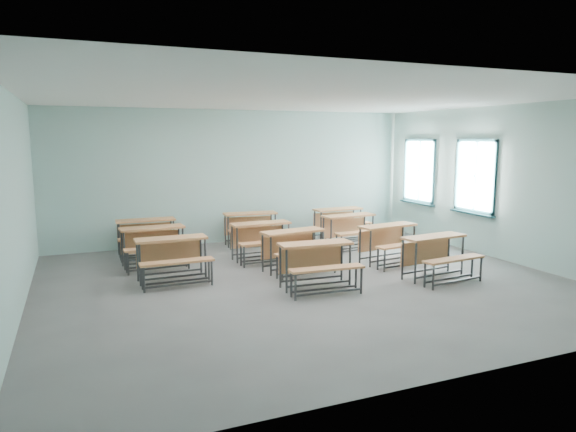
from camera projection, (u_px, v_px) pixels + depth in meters
name	position (u px, v px, depth m)	size (l,w,h in m)	color
room	(309.00, 192.00, 8.94)	(9.04, 8.04, 3.24)	slate
desk_unit_r0c1	(318.00, 259.00, 8.58)	(1.30, 0.91, 0.78)	#B67141
desk_unit_r0c2	(438.00, 251.00, 9.20)	(1.33, 0.97, 0.78)	#B67141
desk_unit_r1c0	(173.00, 253.00, 9.02)	(1.26, 0.85, 0.78)	#B67141
desk_unit_r1c1	(296.00, 244.00, 9.74)	(1.34, 0.99, 0.78)	#B67141
desk_unit_r1c2	(391.00, 238.00, 10.37)	(1.34, 0.99, 0.78)	#B67141
desk_unit_r2c0	(154.00, 240.00, 10.12)	(1.29, 0.90, 0.78)	#B67141
desk_unit_r2c1	(263.00, 235.00, 10.65)	(1.26, 0.86, 0.78)	#B67141
desk_unit_r2c2	(351.00, 226.00, 11.76)	(1.31, 0.93, 0.78)	#B67141
desk_unit_r3c0	(147.00, 232.00, 11.09)	(1.26, 0.85, 0.78)	#B67141
desk_unit_r3c1	(252.00, 224.00, 12.08)	(1.30, 0.92, 0.78)	#B67141
desk_unit_r3c2	(340.00, 219.00, 12.83)	(1.28, 0.89, 0.78)	#B67141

